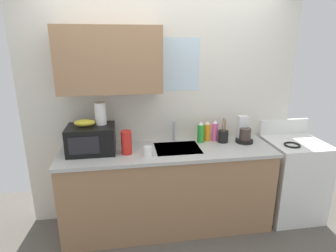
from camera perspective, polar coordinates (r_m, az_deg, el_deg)
name	(u,v)px	position (r m, az deg, el deg)	size (l,w,h in m)	color
kitchen_wall_assembly	(153,99)	(2.99, -3.01, 5.56)	(2.96, 0.42, 2.50)	silver
counter_unit	(168,188)	(3.03, 0.04, -12.58)	(2.19, 0.63, 0.90)	#9E7551
sink_faucet	(174,131)	(3.04, 1.22, -1.04)	(0.03, 0.03, 0.23)	#B2B5BA
stove_range	(291,178)	(3.53, 24.08, -9.72)	(0.60, 0.60, 1.08)	white
microwave	(91,139)	(2.83, -15.51, -2.63)	(0.46, 0.35, 0.27)	black
banana_bunch	(85,123)	(2.79, -16.79, 0.63)	(0.20, 0.11, 0.07)	gold
paper_towel_roll	(100,113)	(2.80, -13.76, 2.53)	(0.11, 0.11, 0.22)	white
coffee_maker	(244,132)	(3.14, 15.33, -1.26)	(0.19, 0.21, 0.28)	black
dish_soap_bottle_green	(201,133)	(3.02, 6.74, -1.36)	(0.07, 0.07, 0.24)	green
dish_soap_bottle_orange	(207,131)	(3.08, 8.08, -1.12)	(0.07, 0.07, 0.23)	orange
dish_soap_bottle_pink	(215,131)	(3.11, 9.63, -1.00)	(0.07, 0.07, 0.23)	#E55999
cereal_canister	(126,142)	(2.72, -8.57, -3.38)	(0.10, 0.10, 0.23)	red
mug_white	(148,151)	(2.67, -4.15, -5.23)	(0.08, 0.08, 0.10)	white
utensil_crock	(223,136)	(3.08, 11.28, -2.04)	(0.11, 0.11, 0.28)	black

